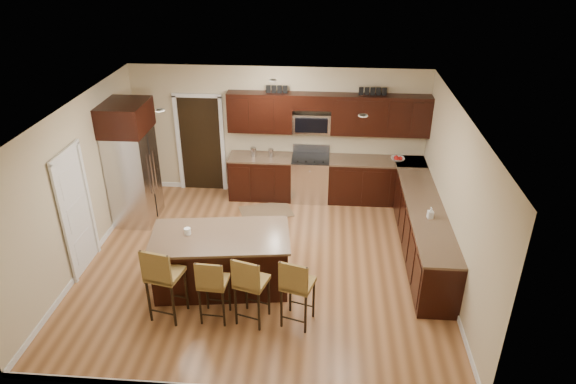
# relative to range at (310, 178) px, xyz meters

# --- Properties ---
(floor) EXTENTS (6.00, 6.00, 0.00)m
(floor) POSITION_rel_range_xyz_m (-0.68, -2.45, -0.47)
(floor) COLOR #9D683E
(floor) RESTS_ON ground
(ceiling) EXTENTS (6.00, 6.00, 0.00)m
(ceiling) POSITION_rel_range_xyz_m (-0.68, -2.45, 2.23)
(ceiling) COLOR silver
(ceiling) RESTS_ON wall_back
(wall_back) EXTENTS (6.00, 0.00, 6.00)m
(wall_back) POSITION_rel_range_xyz_m (-0.68, 0.30, 0.88)
(wall_back) COLOR #C6B68F
(wall_back) RESTS_ON floor
(wall_left) EXTENTS (0.00, 5.50, 5.50)m
(wall_left) POSITION_rel_range_xyz_m (-3.68, -2.45, 0.88)
(wall_left) COLOR #C6B68F
(wall_left) RESTS_ON floor
(wall_right) EXTENTS (0.00, 5.50, 5.50)m
(wall_right) POSITION_rel_range_xyz_m (2.32, -2.45, 0.88)
(wall_right) COLOR #C6B68F
(wall_right) RESTS_ON floor
(base_cabinets) EXTENTS (4.02, 3.96, 0.92)m
(base_cabinets) POSITION_rel_range_xyz_m (1.22, -1.01, -0.01)
(base_cabinets) COLOR black
(base_cabinets) RESTS_ON floor
(upper_cabinets) EXTENTS (4.00, 0.33, 0.80)m
(upper_cabinets) POSITION_rel_range_xyz_m (0.36, 0.13, 1.37)
(upper_cabinets) COLOR black
(upper_cabinets) RESTS_ON wall_back
(range) EXTENTS (0.76, 0.64, 1.11)m
(range) POSITION_rel_range_xyz_m (0.00, 0.00, 0.00)
(range) COLOR silver
(range) RESTS_ON floor
(microwave) EXTENTS (0.76, 0.31, 0.40)m
(microwave) POSITION_rel_range_xyz_m (0.00, 0.15, 1.15)
(microwave) COLOR silver
(microwave) RESTS_ON upper_cabinets
(doorway) EXTENTS (0.85, 0.03, 2.06)m
(doorway) POSITION_rel_range_xyz_m (-2.33, 0.28, 0.56)
(doorway) COLOR black
(doorway) RESTS_ON floor
(pantry_door) EXTENTS (0.03, 0.80, 2.04)m
(pantry_door) POSITION_rel_range_xyz_m (-3.66, -2.75, 0.55)
(pantry_door) COLOR white
(pantry_door) RESTS_ON floor
(letter_decor) EXTENTS (2.20, 0.03, 0.15)m
(letter_decor) POSITION_rel_range_xyz_m (0.22, 0.13, 1.82)
(letter_decor) COLOR black
(letter_decor) RESTS_ON upper_cabinets
(island) EXTENTS (2.24, 1.37, 0.92)m
(island) POSITION_rel_range_xyz_m (-1.26, -3.06, -0.04)
(island) COLOR black
(island) RESTS_ON floor
(stool_left) EXTENTS (0.54, 0.54, 1.21)m
(stool_left) POSITION_rel_range_xyz_m (-1.92, -3.92, 0.28)
(stool_left) COLOR olive
(stool_left) RESTS_ON floor
(stool_mid) EXTENTS (0.42, 0.42, 1.06)m
(stool_mid) POSITION_rel_range_xyz_m (-1.22, -3.91, 0.19)
(stool_mid) COLOR olive
(stool_mid) RESTS_ON floor
(stool_right) EXTENTS (0.52, 0.52, 1.12)m
(stool_right) POSITION_rel_range_xyz_m (-0.69, -3.91, 0.23)
(stool_right) COLOR olive
(stool_right) RESTS_ON floor
(refrigerator) EXTENTS (0.79, 0.97, 2.35)m
(refrigerator) POSITION_rel_range_xyz_m (-3.30, -1.12, 0.73)
(refrigerator) COLOR silver
(refrigerator) RESTS_ON floor
(floor_mat) EXTENTS (1.18, 0.98, 0.01)m
(floor_mat) POSITION_rel_range_xyz_m (-0.85, -0.67, -0.47)
(floor_mat) COLOR olive
(floor_mat) RESTS_ON floor
(fruit_bowl) EXTENTS (0.27, 0.27, 0.07)m
(fruit_bowl) POSITION_rel_range_xyz_m (1.75, -0.00, 0.48)
(fruit_bowl) COLOR silver
(fruit_bowl) RESTS_ON base_cabinets
(soap_bottle) EXTENTS (0.10, 0.10, 0.19)m
(soap_bottle) POSITION_rel_range_xyz_m (2.02, -2.27, 0.54)
(soap_bottle) COLOR #B2B2B2
(soap_bottle) RESTS_ON base_cabinets
(canister_tall) EXTENTS (0.12, 0.12, 0.19)m
(canister_tall) POSITION_rel_range_xyz_m (-1.17, -0.00, 0.54)
(canister_tall) COLOR silver
(canister_tall) RESTS_ON base_cabinets
(canister_short) EXTENTS (0.11, 0.11, 0.17)m
(canister_short) POSITION_rel_range_xyz_m (-0.81, -0.00, 0.53)
(canister_short) COLOR silver
(canister_short) RESTS_ON base_cabinets
(island_jar) EXTENTS (0.10, 0.10, 0.10)m
(island_jar) POSITION_rel_range_xyz_m (-1.76, -3.06, 0.50)
(island_jar) COLOR white
(island_jar) RESTS_ON island
(stool_extra) EXTENTS (0.52, 0.52, 1.12)m
(stool_extra) POSITION_rel_range_xyz_m (-0.04, -3.91, 0.23)
(stool_extra) COLOR olive
(stool_extra) RESTS_ON floor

